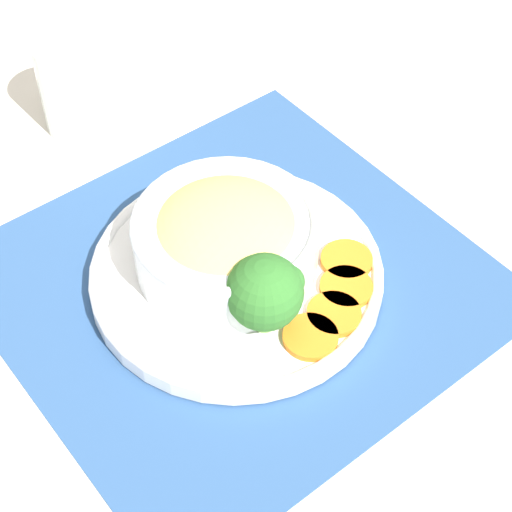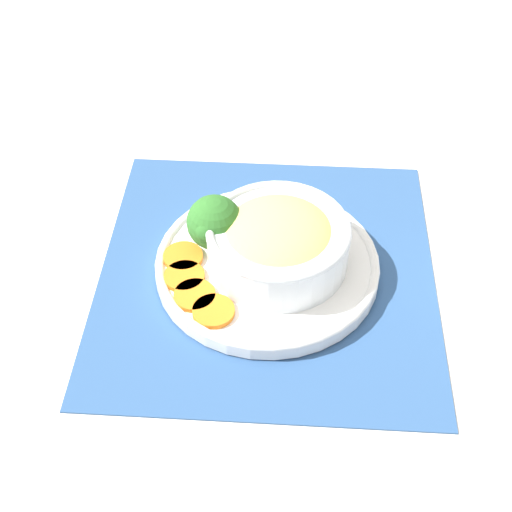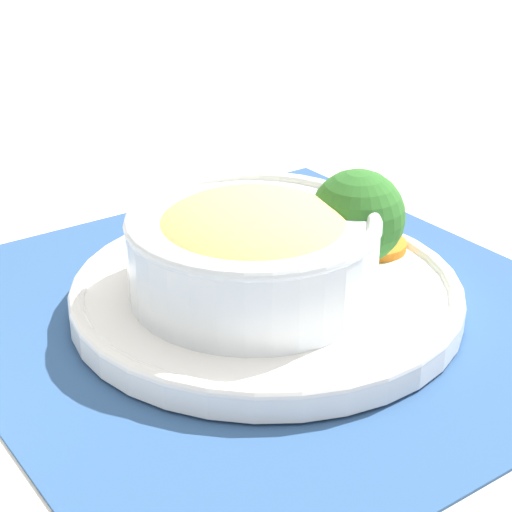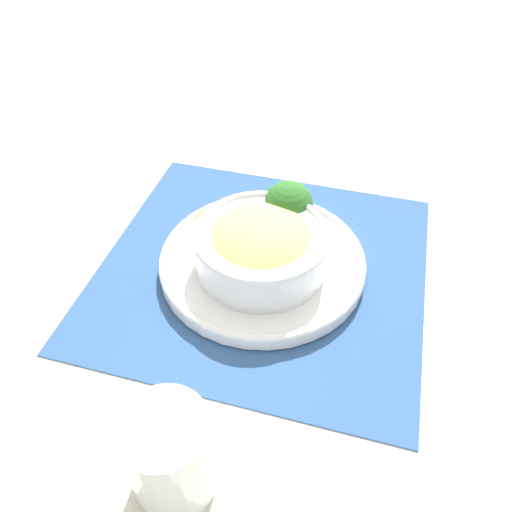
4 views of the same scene
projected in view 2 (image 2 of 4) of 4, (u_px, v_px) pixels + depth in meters
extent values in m
plane|color=beige|center=(267.00, 273.00, 0.88)|extent=(4.00, 4.00, 0.00)
cube|color=#2D5184|center=(267.00, 271.00, 0.88)|extent=(0.47, 0.45, 0.00)
cylinder|color=white|center=(267.00, 266.00, 0.87)|extent=(0.27, 0.27, 0.02)
torus|color=white|center=(267.00, 261.00, 0.87)|extent=(0.27, 0.27, 0.01)
cylinder|color=silver|center=(278.00, 245.00, 0.85)|extent=(0.17, 0.17, 0.05)
torus|color=silver|center=(278.00, 229.00, 0.83)|extent=(0.17, 0.17, 0.01)
ellipsoid|color=#EAC66B|center=(278.00, 237.00, 0.84)|extent=(0.14, 0.14, 0.06)
cylinder|color=#759E51|center=(216.00, 243.00, 0.87)|extent=(0.02, 0.02, 0.02)
sphere|color=#2D6B28|center=(215.00, 222.00, 0.85)|extent=(0.07, 0.07, 0.07)
sphere|color=#2D6B28|center=(207.00, 230.00, 0.83)|extent=(0.03, 0.03, 0.03)
sphere|color=#2D6B28|center=(220.00, 211.00, 0.86)|extent=(0.03, 0.03, 0.03)
cylinder|color=orange|center=(183.00, 257.00, 0.87)|extent=(0.05, 0.05, 0.01)
cylinder|color=orange|center=(184.00, 276.00, 0.84)|extent=(0.05, 0.05, 0.01)
cylinder|color=orange|center=(195.00, 295.00, 0.82)|extent=(0.05, 0.05, 0.01)
cylinder|color=orange|center=(214.00, 311.00, 0.81)|extent=(0.05, 0.05, 0.01)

